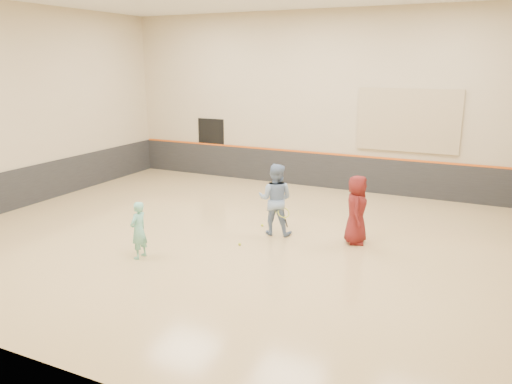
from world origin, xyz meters
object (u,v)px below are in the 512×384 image
at_px(spare_racket, 279,211).
at_px(girl, 139,230).
at_px(young_man, 356,210).
at_px(instructor, 275,199).

bearing_deg(spare_racket, girl, -108.28).
xyz_separation_m(girl, young_man, (4.16, 3.06, 0.19)).
relative_size(girl, spare_racket, 2.14).
bearing_deg(spare_racket, young_man, -29.56).
bearing_deg(girl, spare_racket, 162.38).
xyz_separation_m(young_man, spare_racket, (-2.65, 1.50, -0.79)).
bearing_deg(girl, instructor, 143.72).
height_order(young_man, spare_racket, young_man).
bearing_deg(instructor, girl, 43.86).
xyz_separation_m(girl, spare_racket, (1.51, 4.56, -0.60)).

